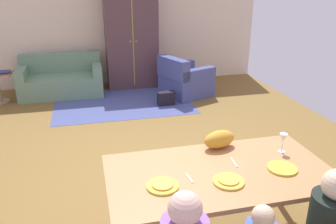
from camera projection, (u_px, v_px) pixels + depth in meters
ground_plane at (146, 145)px, 5.03m from camera, size 6.46×6.66×0.02m
back_wall at (118, 23)px, 7.59m from camera, size 6.46×0.10×2.70m
dining_table at (219, 177)px, 2.89m from camera, size 1.89×1.01×0.76m
plate_near_man at (163, 186)px, 2.64m from camera, size 0.25×0.25×0.02m
pizza_near_man at (163, 184)px, 2.64m from camera, size 0.17×0.17×0.01m
plate_near_child at (228, 181)px, 2.70m from camera, size 0.25×0.25×0.02m
pizza_near_child at (229, 180)px, 2.70m from camera, size 0.17×0.17×0.01m
plate_near_woman at (282, 168)px, 2.89m from camera, size 0.25×0.25×0.02m
wine_glass at (283, 139)px, 3.13m from camera, size 0.07×0.07×0.19m
fork at (189, 178)px, 2.76m from camera, size 0.03×0.15×0.01m
knife at (234, 162)px, 3.00m from camera, size 0.03×0.17×0.01m
cat at (219, 139)px, 3.24m from camera, size 0.35×0.23×0.17m
area_rug at (123, 103)px, 6.69m from camera, size 2.60×1.80×0.01m
couch at (61, 80)px, 7.10m from camera, size 1.64×0.86×0.82m
armchair at (184, 80)px, 7.02m from camera, size 1.11×1.11×0.82m
armoire at (131, 39)px, 7.40m from camera, size 1.10×0.59×2.10m
book_lower at (4, 72)px, 6.54m from camera, size 0.22×0.16×0.03m
book_upper at (3, 71)px, 6.50m from camera, size 0.22×0.16×0.03m
handbag at (166, 98)px, 6.55m from camera, size 0.32×0.16×0.26m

